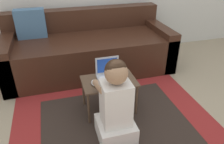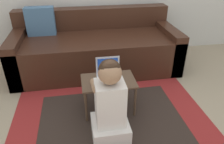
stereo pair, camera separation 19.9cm
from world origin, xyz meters
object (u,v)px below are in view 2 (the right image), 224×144
laptop_desk (108,84)px  laptop (109,75)px  computer_mouse (93,82)px  couch (95,48)px  person_seated (110,106)px

laptop_desk → laptop: 0.09m
laptop → computer_mouse: bearing=-155.2°
laptop_desk → couch: bearing=91.6°
laptop_desk → person_seated: bearing=-97.2°
couch → laptop: size_ratio=9.11×
couch → laptop_desk: couch is taller
laptop_desk → computer_mouse: computer_mouse is taller
laptop_desk → computer_mouse: bearing=-167.6°
laptop_desk → person_seated: 0.39m
computer_mouse → person_seated: size_ratio=0.14×
laptop_desk → person_seated: person_seated is taller
computer_mouse → laptop_desk: bearing=12.4°
couch → person_seated: bearing=-90.9°
laptop → person_seated: (-0.06, -0.42, -0.05)m
laptop_desk → person_seated: (-0.05, -0.38, 0.03)m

